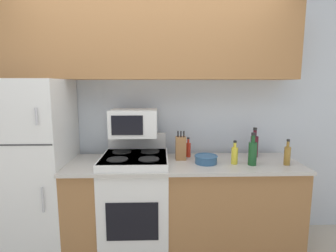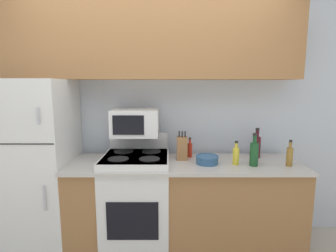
% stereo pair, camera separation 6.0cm
% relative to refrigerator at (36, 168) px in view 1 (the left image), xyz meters
% --- Properties ---
extents(wall_back, '(8.00, 0.05, 2.55)m').
position_rel_refrigerator_xyz_m(wall_back, '(1.09, 0.37, 0.44)').
color(wall_back, silver).
rests_on(wall_back, ground_plane).
extents(lower_cabinets, '(2.18, 0.65, 0.89)m').
position_rel_refrigerator_xyz_m(lower_cabinets, '(1.41, -0.03, -0.39)').
color(lower_cabinets, '#9E6B3D').
rests_on(lower_cabinets, ground_plane).
extents(refrigerator, '(0.63, 0.70, 1.67)m').
position_rel_refrigerator_xyz_m(refrigerator, '(0.00, 0.00, 0.00)').
color(refrigerator, white).
rests_on(refrigerator, ground_plane).
extents(upper_cabinets, '(2.82, 0.35, 0.71)m').
position_rel_refrigerator_xyz_m(upper_cabinets, '(1.09, 0.17, 1.19)').
color(upper_cabinets, '#9E6B3D').
rests_on(upper_cabinets, refrigerator).
extents(stove, '(0.62, 0.64, 1.12)m').
position_rel_refrigerator_xyz_m(stove, '(0.94, -0.04, -0.34)').
color(stove, white).
rests_on(stove, ground_plane).
extents(microwave, '(0.45, 0.34, 0.26)m').
position_rel_refrigerator_xyz_m(microwave, '(0.93, 0.09, 0.42)').
color(microwave, white).
rests_on(microwave, stove).
extents(knife_block, '(0.10, 0.10, 0.28)m').
position_rel_refrigerator_xyz_m(knife_block, '(1.39, 0.05, 0.17)').
color(knife_block, '#9E6B3D').
rests_on(knife_block, lower_cabinets).
extents(bowl, '(0.22, 0.22, 0.08)m').
position_rel_refrigerator_xyz_m(bowl, '(1.61, -0.09, 0.10)').
color(bowl, '#335B84').
rests_on(bowl, lower_cabinets).
extents(bottle_hot_sauce, '(0.05, 0.05, 0.20)m').
position_rel_refrigerator_xyz_m(bottle_hot_sauce, '(1.47, 0.14, 0.14)').
color(bottle_hot_sauce, red).
rests_on(bottle_hot_sauce, lower_cabinets).
extents(bottle_vinegar, '(0.06, 0.06, 0.24)m').
position_rel_refrigerator_xyz_m(bottle_vinegar, '(2.34, -0.16, 0.15)').
color(bottle_vinegar, olive).
rests_on(bottle_vinegar, lower_cabinets).
extents(bottle_wine_green, '(0.08, 0.08, 0.30)m').
position_rel_refrigerator_xyz_m(bottle_wine_green, '(2.02, -0.15, 0.18)').
color(bottle_wine_green, '#194C23').
rests_on(bottle_wine_green, lower_cabinets).
extents(bottle_wine_red, '(0.08, 0.08, 0.30)m').
position_rel_refrigerator_xyz_m(bottle_wine_red, '(2.14, 0.13, 0.18)').
color(bottle_wine_red, '#470F19').
rests_on(bottle_wine_red, lower_cabinets).
extents(bottle_cooking_spray, '(0.06, 0.06, 0.22)m').
position_rel_refrigerator_xyz_m(bottle_cooking_spray, '(1.87, -0.11, 0.14)').
color(bottle_cooking_spray, gold).
rests_on(bottle_cooking_spray, lower_cabinets).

